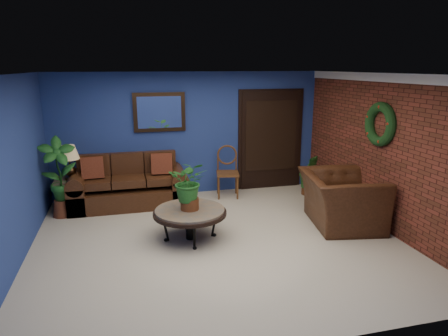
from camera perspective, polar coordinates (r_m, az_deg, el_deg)
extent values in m
plane|color=#C0B49F|center=(6.23, -0.87, -10.37)|extent=(5.50, 5.50, 0.00)
cube|color=navy|center=(8.22, -4.93, 4.84)|extent=(5.50, 0.04, 2.50)
cube|color=navy|center=(5.85, -28.12, -0.76)|extent=(0.04, 5.00, 2.50)
cube|color=maroon|center=(6.96, 21.71, 2.11)|extent=(0.04, 5.00, 2.50)
cube|color=silver|center=(5.65, -0.96, 13.29)|extent=(5.50, 5.00, 0.02)
cube|color=white|center=(6.81, 22.44, 11.84)|extent=(0.03, 5.00, 0.14)
cube|color=#3C2615|center=(8.04, -9.21, 7.87)|extent=(1.02, 0.06, 0.77)
cube|color=black|center=(8.68, 6.64, 3.96)|extent=(1.44, 0.06, 2.18)
torus|color=black|center=(6.89, 21.41, 5.84)|extent=(0.16, 0.72, 0.72)
cube|color=#452413|center=(7.89, -13.33, -3.94)|extent=(2.18, 0.94, 0.36)
cube|color=#452413|center=(8.12, -13.52, -1.01)|extent=(1.87, 0.26, 0.89)
cube|color=#452413|center=(7.76, -18.06, -2.01)|extent=(0.60, 0.65, 0.14)
cube|color=#452413|center=(7.74, -13.47, -1.74)|extent=(0.60, 0.65, 0.14)
cube|color=#452413|center=(7.76, -8.88, -1.45)|extent=(0.60, 0.65, 0.14)
cube|color=#452413|center=(7.92, -20.13, -3.85)|extent=(0.32, 0.94, 0.50)
cube|color=#452413|center=(7.93, -6.60, -3.03)|extent=(0.32, 0.94, 0.50)
cube|color=maroon|center=(7.73, -18.30, 0.00)|extent=(0.40, 0.12, 0.40)
cube|color=maroon|center=(7.73, -8.88, 0.58)|extent=(0.40, 0.12, 0.40)
cylinder|color=#58534D|center=(6.16, -4.90, -6.11)|extent=(1.06, 1.06, 0.05)
cylinder|color=black|center=(6.17, -4.89, -6.41)|extent=(1.13, 1.13, 0.05)
cylinder|color=black|center=(6.24, -4.85, -8.19)|extent=(0.14, 0.14, 0.43)
cube|color=#58534D|center=(7.89, -20.97, -1.66)|extent=(0.60, 0.60, 0.05)
cube|color=black|center=(7.90, -20.94, -1.94)|extent=(0.64, 0.64, 0.04)
cube|color=black|center=(8.02, -20.69, -4.65)|extent=(0.54, 0.54, 0.03)
cylinder|color=black|center=(7.77, -22.83, -4.23)|extent=(0.03, 0.03, 0.56)
cylinder|color=black|center=(7.70, -19.13, -4.04)|extent=(0.03, 0.03, 0.56)
cylinder|color=black|center=(8.24, -22.34, -3.14)|extent=(0.03, 0.03, 0.56)
cylinder|color=black|center=(8.18, -18.86, -2.95)|extent=(0.03, 0.03, 0.56)
cylinder|color=#3C2615|center=(7.88, -21.00, -1.32)|extent=(0.22, 0.22, 0.05)
sphere|color=#3C2615|center=(7.85, -21.07, -0.55)|extent=(0.20, 0.20, 0.20)
cylinder|color=#3C2615|center=(7.82, -21.18, 0.63)|extent=(0.02, 0.02, 0.26)
cone|color=#9E875B|center=(7.78, -21.30, 1.95)|extent=(0.37, 0.37, 0.26)
cube|color=brown|center=(8.09, 0.52, -0.80)|extent=(0.52, 0.52, 0.04)
torus|color=brown|center=(8.20, 0.44, 1.88)|extent=(0.42, 0.12, 0.42)
cylinder|color=brown|center=(7.97, -0.75, -2.94)|extent=(0.04, 0.04, 0.47)
cylinder|color=brown|center=(8.00, 1.95, -2.89)|extent=(0.04, 0.04, 0.47)
cylinder|color=brown|center=(8.33, -0.85, -2.16)|extent=(0.04, 0.04, 0.47)
cylinder|color=brown|center=(8.36, 1.73, -2.12)|extent=(0.04, 0.04, 0.47)
imported|color=#452413|center=(6.97, 16.36, -4.37)|extent=(1.39, 1.53, 0.88)
cylinder|color=#5D2E17|center=(6.12, -4.92, -5.10)|extent=(0.28, 0.28, 0.18)
imported|color=#184D18|center=(6.01, -5.00, -1.87)|extent=(0.70, 0.66, 0.64)
cylinder|color=#5D2E17|center=(8.52, 11.87, -3.04)|extent=(0.26, 0.26, 0.20)
imported|color=#184D18|center=(8.42, 12.01, -0.47)|extent=(0.41, 0.35, 0.69)
cylinder|color=brown|center=(7.72, -22.08, -5.28)|extent=(0.34, 0.34, 0.30)
imported|color=#184D18|center=(7.53, -22.57, -0.32)|extent=(0.69, 0.54, 1.18)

